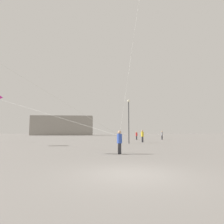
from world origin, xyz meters
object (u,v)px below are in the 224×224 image
(person_in_yellow, at_px, (142,135))
(person_in_blue, at_px, (120,141))
(building_left_hall, at_px, (63,126))
(lamppost_east, at_px, (129,115))
(person_in_grey, at_px, (162,135))
(person_in_red, at_px, (137,135))

(person_in_yellow, bearing_deg, person_in_blue, 75.89)
(person_in_blue, xyz_separation_m, building_left_hall, (-19.15, 72.53, 3.30))
(person_in_blue, height_order, person_in_yellow, person_in_yellow)
(building_left_hall, bearing_deg, person_in_yellow, -67.46)
(person_in_blue, relative_size, lamppost_east, 0.28)
(person_in_grey, xyz_separation_m, person_in_yellow, (-6.06, -9.93, 0.06))
(person_in_blue, distance_m, building_left_hall, 75.09)
(lamppost_east, bearing_deg, person_in_red, 75.05)
(person_in_red, bearing_deg, building_left_hall, 81.64)
(person_in_blue, bearing_deg, person_in_red, -32.95)
(person_in_blue, bearing_deg, person_in_grey, -43.59)
(person_in_blue, xyz_separation_m, person_in_yellow, (4.74, 14.98, 0.10))
(person_in_yellow, height_order, lamppost_east, lamppost_east)
(person_in_red, bearing_deg, lamppost_east, -139.71)
(person_in_red, distance_m, lamppost_east, 11.99)
(building_left_hall, bearing_deg, lamppost_east, -70.46)
(person_in_red, height_order, person_in_blue, person_in_blue)
(person_in_grey, xyz_separation_m, person_in_blue, (-10.79, -24.91, -0.04))
(person_in_grey, distance_m, person_in_red, 5.73)
(person_in_grey, relative_size, building_left_hall, 0.07)
(person_in_red, height_order, person_in_yellow, person_in_yellow)
(person_in_grey, height_order, person_in_yellow, person_in_yellow)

